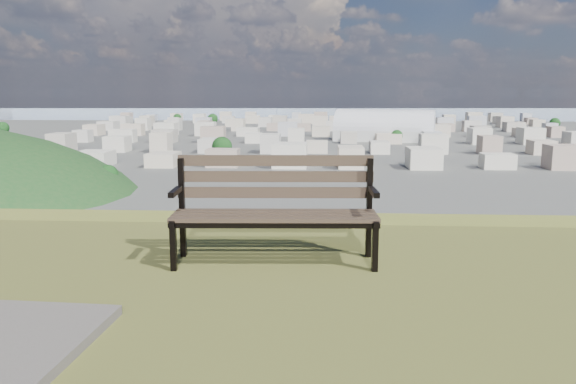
{
  "coord_description": "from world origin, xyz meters",
  "views": [
    {
      "loc": [
        -0.38,
        -2.37,
        26.5
      ],
      "look_at": [
        -0.78,
        4.44,
        25.3
      ],
      "focal_mm": 35.0,
      "sensor_mm": 36.0,
      "label": 1
    }
  ],
  "objects": [
    {
      "name": "bay_water",
      "position": [
        0.0,
        900.0,
        0.0
      ],
      "size": [
        2400.0,
        700.0,
        0.12
      ],
      "primitive_type": "cube",
      "color": "#8F9DB7",
      "rests_on": "ground"
    },
    {
      "name": "park_bench",
      "position": [
        -0.79,
        2.54,
        25.53
      ],
      "size": [
        1.83,
        0.67,
        0.94
      ],
      "rotation": [
        0.0,
        0.0,
        0.05
      ],
      "color": "#3F2F24",
      "rests_on": "hilltop_mesa"
    },
    {
      "name": "city_blocks",
      "position": [
        0.0,
        394.44,
        3.5
      ],
      "size": [
        395.0,
        361.0,
        7.0
      ],
      "color": "beige",
      "rests_on": "ground"
    },
    {
      "name": "far_hills",
      "position": [
        -60.92,
        1402.93,
        25.47
      ],
      "size": [
        2050.0,
        340.0,
        60.0
      ],
      "color": "#8596A5",
      "rests_on": "ground"
    },
    {
      "name": "arena",
      "position": [
        35.34,
        318.03,
        5.44
      ],
      "size": [
        58.46,
        35.01,
        23.06
      ],
      "rotation": [
        0.0,
        0.0,
        -0.23
      ],
      "color": "silver",
      "rests_on": "ground"
    },
    {
      "name": "city_trees",
      "position": [
        -26.39,
        319.0,
        4.83
      ],
      "size": [
        406.52,
        387.2,
        9.98
      ],
      "color": "#36231B",
      "rests_on": "ground"
    }
  ]
}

